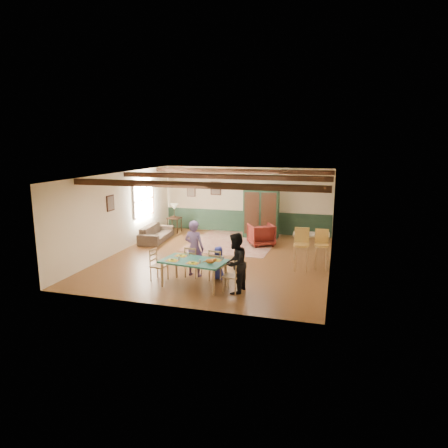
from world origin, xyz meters
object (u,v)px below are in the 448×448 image
(person_woman, at_px, (235,263))
(person_child, at_px, (218,263))
(sofa, at_px, (156,233))
(dining_chair_far_left, at_px, (193,261))
(table_lamp, at_px, (174,211))
(counter_table, at_px, (311,248))
(bar_stool_right, at_px, (321,250))
(dining_table, at_px, (194,273))
(dining_chair_end_left, at_px, (159,265))
(armchair, at_px, (261,235))
(bar_stool_left, at_px, (301,250))
(dining_chair_far_right, at_px, (217,265))
(person_man, at_px, (194,248))
(dining_chair_end_right, at_px, (232,275))
(cat, at_px, (210,261))
(end_table, at_px, (175,225))
(armoire, at_px, (261,211))

(person_woman, distance_m, person_child, 1.11)
(sofa, bearing_deg, dining_chair_far_left, -147.30)
(table_lamp, distance_m, counter_table, 6.43)
(person_child, xyz_separation_m, bar_stool_right, (2.65, 1.70, 0.12))
(dining_table, height_order, dining_chair_end_left, dining_chair_end_left)
(sofa, bearing_deg, armchair, -90.11)
(person_woman, bearing_deg, person_child, -133.26)
(dining_chair_far_left, distance_m, bar_stool_left, 3.15)
(dining_chair_far_right, distance_m, person_man, 0.82)
(dining_chair_end_right, distance_m, table_lamp, 7.18)
(armchair, relative_size, sofa, 0.43)
(dining_chair_end_left, bearing_deg, cat, -93.37)
(sofa, bearing_deg, counter_table, -108.34)
(dining_chair_far_left, relative_size, bar_stool_right, 0.75)
(cat, distance_m, bar_stool_right, 3.65)
(dining_chair_far_left, relative_size, person_woman, 0.58)
(person_child, distance_m, bar_stool_right, 3.15)
(table_lamp, distance_m, bar_stool_right, 6.99)
(dining_table, xyz_separation_m, end_table, (-2.98, 5.78, -0.03))
(person_child, bearing_deg, sofa, -37.84)
(armchair, distance_m, bar_stool_right, 3.18)
(sofa, bearing_deg, dining_chair_end_right, -142.35)
(dining_chair_far_left, distance_m, counter_table, 3.78)
(person_man, relative_size, person_child, 1.72)
(dining_chair_end_left, distance_m, bar_stool_right, 4.73)
(armchair, xyz_separation_m, bar_stool_right, (2.22, -2.27, 0.19))
(end_table, height_order, bar_stool_left, bar_stool_left)
(bar_stool_left, bearing_deg, dining_chair_far_right, -149.74)
(dining_table, height_order, dining_chair_end_right, dining_chair_end_right)
(dining_chair_end_right, xyz_separation_m, table_lamp, (-4.03, 5.91, 0.48))
(dining_chair_far_left, height_order, dining_chair_end_right, same)
(dining_chair_far_right, bearing_deg, counter_table, -127.54)
(dining_chair_end_left, height_order, end_table, dining_chair_end_left)
(dining_chair_far_left, xyz_separation_m, counter_table, (3.05, 2.24, 0.02))
(person_man, bearing_deg, cat, 136.55)
(person_man, bearing_deg, table_lamp, -54.19)
(armchair, height_order, table_lamp, table_lamp)
(dining_table, bearing_deg, table_lamp, 117.31)
(dining_chair_end_right, height_order, armoire, armoire)
(person_woman, bearing_deg, dining_chair_far_right, -130.27)
(cat, bearing_deg, dining_chair_end_right, 9.46)
(bar_stool_left, height_order, bar_stool_right, bar_stool_left)
(armchair, distance_m, table_lamp, 4.07)
(armchair, bearing_deg, dining_chair_end_left, 36.83)
(bar_stool_right, bearing_deg, counter_table, 117.45)
(dining_chair_end_left, distance_m, sofa, 4.61)
(dining_table, relative_size, armoire, 0.79)
(person_child, relative_size, armchair, 1.07)
(person_man, height_order, person_child, person_man)
(dining_chair_far_right, bearing_deg, dining_table, 60.95)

